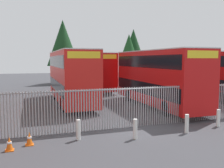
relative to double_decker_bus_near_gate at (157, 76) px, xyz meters
name	(u,v)px	position (x,y,z in m)	size (l,w,h in m)	color
ground_plane	(97,103)	(-4.05, 3.02, -2.42)	(100.00, 100.00, 0.00)	#3D3D42
palisade_fence	(126,106)	(-4.59, -4.98, -1.24)	(16.27, 0.14, 2.35)	gray
double_decker_bus_near_gate	(157,76)	(0.00, 0.00, 0.00)	(2.54, 10.81, 4.42)	red
double_decker_bus_behind_fence_left	(209,73)	(6.98, 2.48, 0.00)	(2.54, 10.81, 4.42)	#B70C0C
double_decker_bus_behind_fence_right	(71,75)	(-6.18, 3.62, 0.00)	(2.54, 10.81, 4.42)	red
double_decker_bus_far_back	(93,70)	(-2.07, 12.07, 0.00)	(2.54, 10.81, 4.42)	#B70C0C
bollard_near_left	(78,130)	(-7.46, -6.28, -1.95)	(0.20, 0.20, 0.95)	silver
bollard_center_front	(135,129)	(-4.92, -6.98, -1.95)	(0.20, 0.20, 0.95)	silver
bollard_near_right	(187,124)	(-2.05, -6.92, -1.95)	(0.20, 0.20, 0.95)	silver
bollard_far_right	(218,118)	(0.35, -6.41, -1.95)	(0.20, 0.20, 0.95)	silver
traffic_cone_mid_forecourt	(9,144)	(-10.39, -6.74, -2.13)	(0.34, 0.34, 0.59)	orange
traffic_cone_near_kerb	(29,139)	(-9.61, -6.30, -2.13)	(0.34, 0.34, 0.59)	orange
tree_tall_back	(129,49)	(7.38, 23.69, 3.11)	(3.63, 3.63, 8.14)	#4C3823
tree_short_side	(133,48)	(8.75, 24.91, 3.38)	(4.76, 4.76, 9.21)	#4C3823
tree_mid_row	(63,43)	(-4.45, 21.26, 3.78)	(4.85, 4.85, 9.68)	#4C3823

